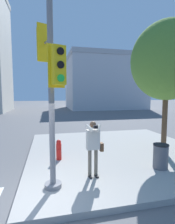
% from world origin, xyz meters
% --- Properties ---
extents(ground_plane, '(160.00, 160.00, 0.00)m').
position_xyz_m(ground_plane, '(0.00, 0.00, 0.00)').
color(ground_plane, '#5B5B5E').
extents(sidewalk_corner, '(8.00, 8.00, 0.17)m').
position_xyz_m(sidewalk_corner, '(3.50, 3.50, 0.09)').
color(sidewalk_corner, '#9E9B96').
rests_on(sidewalk_corner, ground_plane).
extents(traffic_signal_pole, '(0.71, 1.33, 5.26)m').
position_xyz_m(traffic_signal_pole, '(0.45, 0.71, 3.12)').
color(traffic_signal_pole, slate).
rests_on(traffic_signal_pole, sidewalk_corner).
extents(person_photographer, '(0.58, 0.54, 1.75)m').
position_xyz_m(person_photographer, '(1.71, 1.09, 1.21)').
color(person_photographer, black).
rests_on(person_photographer, sidewalk_corner).
extents(street_tree, '(3.06, 3.06, 5.69)m').
position_xyz_m(street_tree, '(5.38, 2.68, 4.16)').
color(street_tree, brown).
rests_on(street_tree, sidewalk_corner).
extents(fire_hydrant, '(0.21, 0.27, 0.80)m').
position_xyz_m(fire_hydrant, '(0.74, 2.77, 0.57)').
color(fire_hydrant, red).
rests_on(fire_hydrant, sidewalk_corner).
extents(trash_bin, '(0.52, 0.52, 0.85)m').
position_xyz_m(trash_bin, '(4.14, 1.16, 0.60)').
color(trash_bin, '#5B5B60').
rests_on(trash_bin, sidewalk_corner).
extents(building_right, '(14.59, 11.52, 10.44)m').
position_xyz_m(building_right, '(11.63, 30.31, 5.23)').
color(building_right, '#BCBCC1').
rests_on(building_right, ground_plane).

